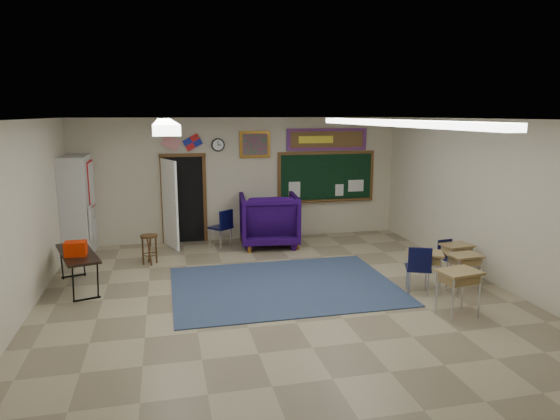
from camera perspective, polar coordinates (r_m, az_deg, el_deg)
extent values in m
plane|color=gray|center=(8.41, 0.42, -10.58)|extent=(9.00, 9.00, 0.00)
cube|color=#BCB498|center=(12.35, -4.48, 3.53)|extent=(8.00, 0.04, 3.00)
cube|color=#BCB498|center=(3.94, 16.39, -13.27)|extent=(8.00, 0.04, 3.00)
cube|color=#BCB498|center=(8.07, -28.40, -1.74)|extent=(0.04, 9.00, 3.00)
cube|color=#BCB498|center=(9.72, 24.02, 0.59)|extent=(0.04, 9.00, 3.00)
cube|color=silver|center=(7.83, 0.45, 10.31)|extent=(8.00, 9.00, 0.04)
cube|color=#2E3E57|center=(9.18, 0.46, -8.63)|extent=(4.00, 3.00, 0.02)
cube|color=black|center=(12.27, -10.92, 1.20)|extent=(0.95, 0.04, 2.10)
cube|color=white|center=(11.83, -12.49, 0.68)|extent=(0.35, 0.86, 2.05)
cube|color=brown|center=(12.83, 5.32, 3.80)|extent=(2.55, 0.05, 1.30)
cube|color=black|center=(12.82, 5.34, 3.79)|extent=(2.40, 0.03, 1.15)
cube|color=brown|center=(12.86, 5.35, 1.11)|extent=(2.40, 0.12, 0.04)
cube|color=red|center=(12.75, 5.39, 8.04)|extent=(2.10, 0.04, 0.55)
cube|color=brown|center=(12.74, 5.41, 8.04)|extent=(1.90, 0.03, 0.40)
cube|color=#8D5C1B|center=(12.30, -2.89, 7.50)|extent=(0.75, 0.05, 0.65)
cube|color=#A51466|center=(12.28, -2.88, 7.50)|extent=(0.62, 0.03, 0.52)
cylinder|color=black|center=(12.17, -7.10, 7.39)|extent=(0.32, 0.05, 0.32)
cylinder|color=white|center=(12.15, -7.09, 7.39)|extent=(0.26, 0.02, 0.26)
cube|color=#B3B3AE|center=(11.78, -22.13, 0.42)|extent=(0.55, 1.25, 2.20)
imported|color=#1A053A|center=(11.80, -1.28, -1.11)|extent=(1.46, 1.50, 1.24)
cube|color=#9E7C49|center=(9.06, 16.25, -4.78)|extent=(0.73, 0.65, 0.04)
cube|color=brown|center=(9.09, 16.22, -5.39)|extent=(0.63, 0.55, 0.12)
cube|color=#9E7C49|center=(10.05, 19.58, -3.81)|extent=(0.59, 0.47, 0.04)
cube|color=brown|center=(10.08, 19.55, -4.31)|extent=(0.51, 0.40, 0.11)
cube|color=#9E7C49|center=(8.14, 19.82, -6.68)|extent=(0.67, 0.55, 0.04)
cube|color=brown|center=(8.17, 19.78, -7.36)|extent=(0.58, 0.46, 0.12)
cube|color=#9E7C49|center=(9.38, 20.38, -4.90)|extent=(0.57, 0.45, 0.04)
cube|color=brown|center=(9.40, 20.35, -5.43)|extent=(0.50, 0.38, 0.11)
cube|color=black|center=(9.62, -22.16, -4.62)|extent=(0.98, 1.69, 0.04)
cube|color=red|center=(9.37, -22.32, -4.11)|extent=(0.36, 0.27, 0.25)
cylinder|color=#4A2F16|center=(10.68, -14.76, -2.89)|extent=(0.35, 0.35, 0.04)
torus|color=#4A2F16|center=(10.78, -14.66, -4.92)|extent=(0.29, 0.29, 0.02)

